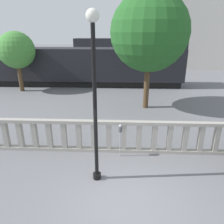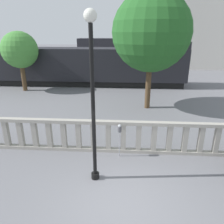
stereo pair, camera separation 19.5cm
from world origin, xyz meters
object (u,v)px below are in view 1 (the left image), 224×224
(lamppost, at_px, (94,87))
(parking_meter, at_px, (120,131))
(train_far, at_px, (156,51))
(train_near, at_px, (73,66))
(tree_left, at_px, (150,32))
(tree_right, at_px, (16,50))

(lamppost, xyz_separation_m, parking_meter, (0.77, 1.46, -2.13))
(parking_meter, distance_m, train_far, 26.61)
(parking_meter, bearing_deg, lamppost, -117.83)
(train_near, height_order, train_far, train_far)
(tree_left, bearing_deg, lamppost, -107.49)
(parking_meter, relative_size, train_near, 0.07)
(parking_meter, distance_m, train_near, 13.11)
(lamppost, bearing_deg, train_near, 105.09)
(tree_left, bearing_deg, train_near, 134.41)
(parking_meter, height_order, train_near, train_near)
(lamppost, relative_size, tree_right, 1.11)
(train_near, distance_m, tree_right, 4.84)
(lamppost, height_order, train_near, lamppost)
(lamppost, distance_m, tree_right, 13.64)
(lamppost, xyz_separation_m, train_far, (5.77, 27.58, -1.26))
(tree_left, xyz_separation_m, tree_right, (-9.98, 3.78, -1.37))
(tree_right, bearing_deg, train_near, 32.09)
(parking_meter, distance_m, tree_right, 13.13)
(tree_right, bearing_deg, lamppost, -56.14)
(parking_meter, relative_size, tree_right, 0.29)
(train_far, bearing_deg, parking_meter, -100.83)
(train_near, relative_size, tree_left, 2.88)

